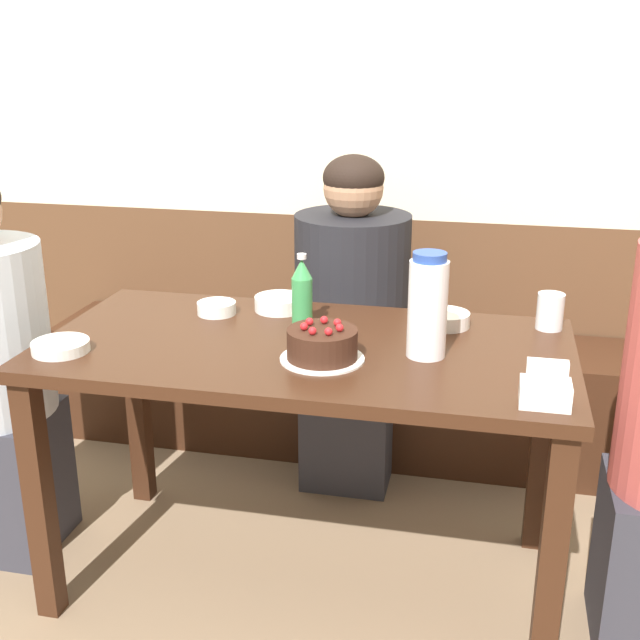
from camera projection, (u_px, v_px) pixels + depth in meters
name	position (u px, v px, depth m)	size (l,w,h in m)	color
ground_plane	(307.00, 575.00, 2.36)	(12.00, 12.00, 0.00)	#846B51
back_wall	(372.00, 112.00, 2.93)	(4.80, 0.04, 2.50)	brown
bench_seat	(357.00, 392.00, 3.06)	(2.34, 0.38, 0.45)	#381E11
dining_table	(306.00, 377.00, 2.16)	(1.40, 0.71, 0.73)	#381E11
birthday_cake	(322.00, 345.00, 2.00)	(0.21, 0.21, 0.10)	white
water_pitcher	(428.00, 306.00, 2.00)	(0.10, 0.10, 0.27)	white
soju_bottle	(302.00, 293.00, 2.22)	(0.06, 0.06, 0.21)	#388E4C
napkin_holder	(545.00, 389.00, 1.75)	(0.11, 0.08, 0.11)	white
bowl_soup_white	(217.00, 308.00, 2.35)	(0.11, 0.11, 0.04)	white
bowl_rice_small	(61.00, 347.00, 2.06)	(0.15, 0.15, 0.03)	white
bowl_side_dish	(279.00, 303.00, 2.39)	(0.15, 0.15, 0.04)	white
bowl_sauce_shallow	(445.00, 319.00, 2.25)	(0.14, 0.14, 0.04)	white
glass_water_tall	(550.00, 311.00, 2.22)	(0.07, 0.07, 0.10)	silver
person_grey_tee	(352.00, 324.00, 2.74)	(0.39, 0.39, 1.15)	#33333D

